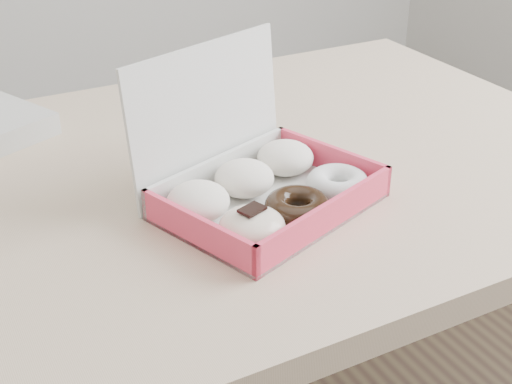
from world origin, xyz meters
name	(u,v)px	position (x,y,z in m)	size (l,w,h in m)	color
table	(222,213)	(0.00, 0.00, 0.67)	(1.20, 0.80, 0.75)	tan
donut_box	(260,184)	(0.00, -0.12, 0.78)	(0.32, 0.30, 0.19)	silver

